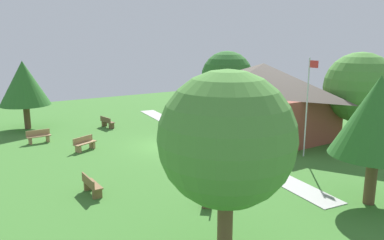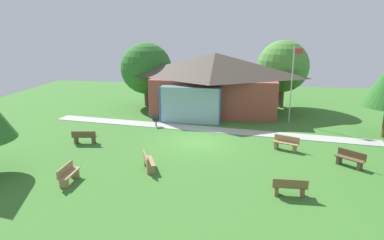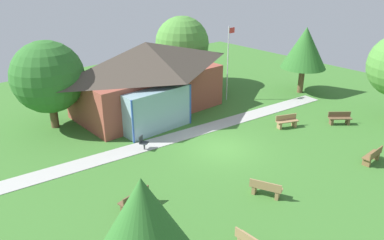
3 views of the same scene
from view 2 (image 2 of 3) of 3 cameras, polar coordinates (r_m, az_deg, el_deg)
ground_plane at (r=22.29m, az=1.06°, el=-3.54°), size 44.00×44.00×0.00m
pavilion at (r=29.00m, az=3.57°, el=6.20°), size 11.02×6.97×5.01m
footpath at (r=24.90m, az=1.94°, el=-1.46°), size 23.39×4.06×0.03m
flagpole at (r=27.01m, az=16.12°, el=6.11°), size 0.64×0.08×5.72m
bench_front_right at (r=15.96m, az=15.70°, el=-10.59°), size 1.51×0.47×0.84m
bench_front_left at (r=17.62m, az=-19.62°, el=-8.38°), size 0.48×1.51×0.84m
bench_front_center at (r=18.13m, az=-7.20°, el=-6.88°), size 1.01×1.55×0.84m
bench_mid_left at (r=22.83m, az=-17.21°, el=-2.73°), size 1.55×0.67×0.84m
bench_lawn_far_right at (r=20.18m, az=24.50°, el=-5.85°), size 1.43×1.30×0.84m
bench_mid_right at (r=21.45m, az=15.13°, el=-3.74°), size 1.55×1.00×0.84m
patio_chair_west at (r=25.54m, az=-5.96°, el=-0.16°), size 0.60×0.60×0.86m
tree_behind_pavilion_right at (r=32.00m, az=14.69°, el=8.50°), size 4.53×4.53×5.94m
tree_behind_pavilion_left at (r=31.83m, az=-7.51°, el=8.37°), size 4.57×4.57×5.70m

